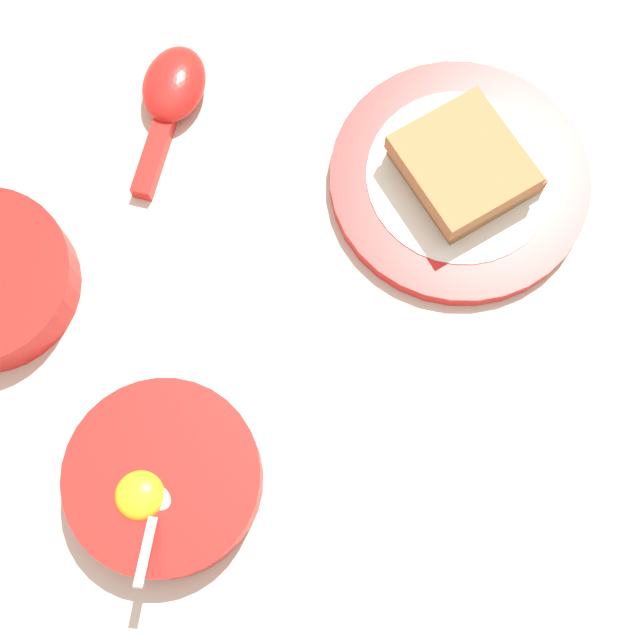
{
  "coord_description": "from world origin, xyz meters",
  "views": [
    {
      "loc": [
        0.19,
        -0.13,
        0.72
      ],
      "look_at": [
        0.06,
        0.02,
        0.02
      ],
      "focal_mm": 50.0,
      "sensor_mm": 36.0,
      "label": 1
    }
  ],
  "objects_px": {
    "toast_plate": "(459,180)",
    "toast_sandwich": "(465,165)",
    "egg_bowl": "(164,479)",
    "soup_spoon": "(171,93)"
  },
  "relations": [
    {
      "from": "egg_bowl",
      "to": "toast_sandwich",
      "type": "xyz_separation_m",
      "value": [
        0.02,
        0.36,
        0.02
      ]
    },
    {
      "from": "toast_sandwich",
      "to": "toast_plate",
      "type": "bearing_deg",
      "value": -93.28
    },
    {
      "from": "egg_bowl",
      "to": "toast_sandwich",
      "type": "relative_size",
      "value": 1.19
    },
    {
      "from": "toast_plate",
      "to": "toast_sandwich",
      "type": "relative_size",
      "value": 1.76
    },
    {
      "from": "toast_plate",
      "to": "toast_sandwich",
      "type": "distance_m",
      "value": 0.03
    },
    {
      "from": "egg_bowl",
      "to": "toast_plate",
      "type": "height_order",
      "value": "egg_bowl"
    },
    {
      "from": "egg_bowl",
      "to": "soup_spoon",
      "type": "height_order",
      "value": "egg_bowl"
    },
    {
      "from": "toast_sandwich",
      "to": "soup_spoon",
      "type": "height_order",
      "value": "toast_sandwich"
    },
    {
      "from": "egg_bowl",
      "to": "soup_spoon",
      "type": "xyz_separation_m",
      "value": [
        -0.23,
        0.25,
        -0.0
      ]
    },
    {
      "from": "soup_spoon",
      "to": "toast_plate",
      "type": "bearing_deg",
      "value": 22.46
    }
  ]
}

